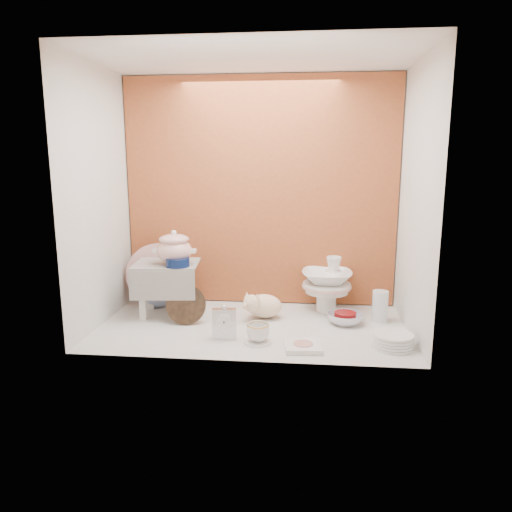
# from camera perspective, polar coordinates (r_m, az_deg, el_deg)

# --- Properties ---
(ground) EXTENTS (1.80, 1.80, 0.00)m
(ground) POSITION_cam_1_polar(r_m,az_deg,el_deg) (2.86, -0.44, -8.34)
(ground) COLOR silver
(ground) RESTS_ON ground
(niche_shell) EXTENTS (1.86, 1.03, 1.53)m
(niche_shell) POSITION_cam_1_polar(r_m,az_deg,el_deg) (2.87, -0.08, 10.67)
(niche_shell) COLOR #A65029
(niche_shell) RESTS_ON ground
(step_stool) EXTENTS (0.42, 0.38, 0.33)m
(step_stool) POSITION_cam_1_polar(r_m,az_deg,el_deg) (3.08, -10.49, -3.83)
(step_stool) COLOR silver
(step_stool) RESTS_ON ground
(soup_tureen) EXTENTS (0.34, 0.34, 0.21)m
(soup_tureen) POSITION_cam_1_polar(r_m,az_deg,el_deg) (2.97, -9.69, 1.04)
(soup_tureen) COLOR white
(soup_tureen) RESTS_ON step_stool
(cobalt_bowl) EXTENTS (0.16, 0.16, 0.05)m
(cobalt_bowl) POSITION_cam_1_polar(r_m,az_deg,el_deg) (2.92, -9.29, -0.73)
(cobalt_bowl) COLOR #091844
(cobalt_bowl) RESTS_ON step_stool
(floral_platter) EXTENTS (0.41, 0.21, 0.42)m
(floral_platter) POSITION_cam_1_polar(r_m,az_deg,el_deg) (3.29, -11.59, -2.12)
(floral_platter) COLOR silver
(floral_platter) RESTS_ON ground
(blue_white_vase) EXTENTS (0.32, 0.32, 0.26)m
(blue_white_vase) POSITION_cam_1_polar(r_m,az_deg,el_deg) (3.28, -11.61, -3.57)
(blue_white_vase) COLOR white
(blue_white_vase) RESTS_ON ground
(lacquer_tray) EXTENTS (0.25, 0.13, 0.23)m
(lacquer_tray) POSITION_cam_1_polar(r_m,az_deg,el_deg) (2.91, -8.34, -5.77)
(lacquer_tray) COLOR black
(lacquer_tray) RESTS_ON ground
(mantel_clock) EXTENTS (0.13, 0.06, 0.19)m
(mantel_clock) POSITION_cam_1_polar(r_m,az_deg,el_deg) (2.65, -3.79, -7.83)
(mantel_clock) COLOR silver
(mantel_clock) RESTS_ON ground
(plush_pig) EXTENTS (0.32, 0.28, 0.16)m
(plush_pig) POSITION_cam_1_polar(r_m,az_deg,el_deg) (2.98, 1.01, -5.91)
(plush_pig) COLOR beige
(plush_pig) RESTS_ON ground
(teacup_saucer) EXTENTS (0.19, 0.19, 0.01)m
(teacup_saucer) POSITION_cam_1_polar(r_m,az_deg,el_deg) (2.62, 0.23, -10.14)
(teacup_saucer) COLOR white
(teacup_saucer) RESTS_ON ground
(gold_rim_teacup) EXTENTS (0.16, 0.16, 0.10)m
(gold_rim_teacup) POSITION_cam_1_polar(r_m,az_deg,el_deg) (2.60, 0.23, -9.04)
(gold_rim_teacup) COLOR white
(gold_rim_teacup) RESTS_ON teacup_saucer
(lattice_dish) EXTENTS (0.20, 0.20, 0.03)m
(lattice_dish) POSITION_cam_1_polar(r_m,az_deg,el_deg) (2.55, 5.61, -10.63)
(lattice_dish) COLOR white
(lattice_dish) RESTS_ON ground
(dinner_plate_stack) EXTENTS (0.25, 0.25, 0.07)m
(dinner_plate_stack) POSITION_cam_1_polar(r_m,az_deg,el_deg) (2.65, 15.99, -9.62)
(dinner_plate_stack) COLOR white
(dinner_plate_stack) RESTS_ON ground
(crystal_bowl) EXTENTS (0.27, 0.27, 0.07)m
(crystal_bowl) POSITION_cam_1_polar(r_m,az_deg,el_deg) (2.94, 10.54, -7.32)
(crystal_bowl) COLOR silver
(crystal_bowl) RESTS_ON ground
(clear_glass_vase) EXTENTS (0.12, 0.12, 0.19)m
(clear_glass_vase) POSITION_cam_1_polar(r_m,az_deg,el_deg) (3.01, 14.52, -5.80)
(clear_glass_vase) COLOR silver
(clear_glass_vase) RESTS_ON ground
(porcelain_tower) EXTENTS (0.41, 0.41, 0.36)m
(porcelain_tower) POSITION_cam_1_polar(r_m,az_deg,el_deg) (3.11, 8.40, -3.31)
(porcelain_tower) COLOR white
(porcelain_tower) RESTS_ON ground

